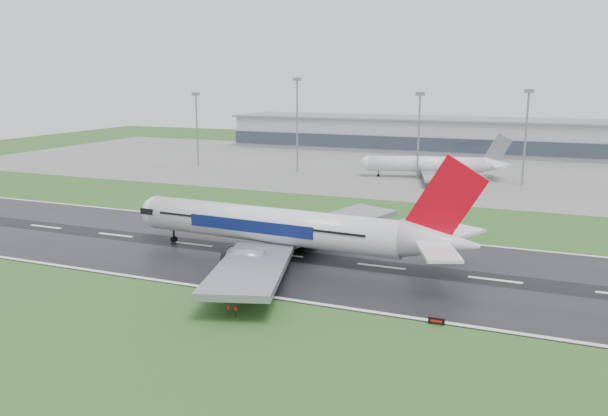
% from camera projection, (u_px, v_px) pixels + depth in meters
% --- Properties ---
extents(ground, '(520.00, 520.00, 0.00)m').
position_uv_depth(ground, '(381.00, 267.00, 109.69)').
color(ground, '#254E1C').
rests_on(ground, ground).
extents(runway, '(400.00, 45.00, 0.10)m').
position_uv_depth(runway, '(381.00, 267.00, 109.68)').
color(runway, black).
rests_on(runway, ground).
extents(apron, '(400.00, 130.00, 0.08)m').
position_uv_depth(apron, '(468.00, 171.00, 222.90)').
color(apron, slate).
rests_on(apron, ground).
extents(terminal, '(240.00, 36.00, 15.00)m').
position_uv_depth(terminal, '(486.00, 137.00, 275.66)').
color(terminal, '#9799A3').
rests_on(terminal, ground).
extents(main_airliner, '(73.01, 69.88, 20.52)m').
position_uv_depth(main_airliner, '(291.00, 206.00, 112.38)').
color(main_airliner, silver).
rests_on(main_airliner, runway).
extents(parked_airliner, '(61.61, 59.02, 15.11)m').
position_uv_depth(parked_airliner, '(432.00, 156.00, 206.70)').
color(parked_airliner, silver).
rests_on(parked_airliner, apron).
extents(runway_sign, '(2.31, 0.33, 1.04)m').
position_uv_depth(runway_sign, '(436.00, 321.00, 83.68)').
color(runway_sign, black).
rests_on(runway_sign, ground).
extents(floodmast_0, '(0.64, 0.64, 27.39)m').
position_uv_depth(floodmast_0, '(197.00, 131.00, 234.56)').
color(floodmast_0, gray).
rests_on(floodmast_0, ground).
extents(floodmast_1, '(0.64, 0.64, 32.93)m').
position_uv_depth(floodmast_1, '(297.00, 127.00, 218.34)').
color(floodmast_1, gray).
rests_on(floodmast_1, ground).
extents(floodmast_2, '(0.64, 0.64, 28.24)m').
position_uv_depth(floodmast_2, '(419.00, 138.00, 202.47)').
color(floodmast_2, gray).
rests_on(floodmast_2, ground).
extents(floodmast_3, '(0.64, 0.64, 29.37)m').
position_uv_depth(floodmast_3, '(525.00, 140.00, 189.86)').
color(floodmast_3, gray).
rests_on(floodmast_3, ground).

